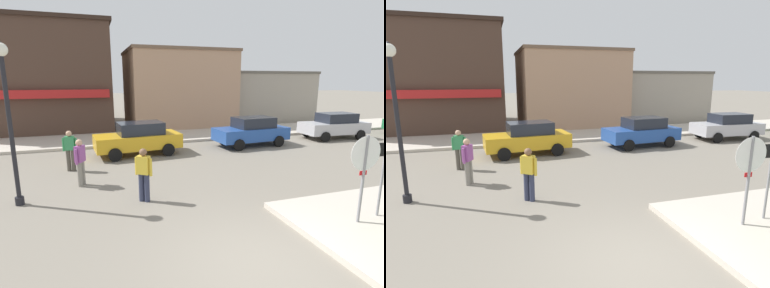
% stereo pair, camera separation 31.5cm
% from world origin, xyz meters
% --- Properties ---
extents(ground_plane, '(160.00, 160.00, 0.00)m').
position_xyz_m(ground_plane, '(0.00, 0.00, 0.00)').
color(ground_plane, gray).
extents(kerb_far, '(80.00, 4.00, 0.15)m').
position_xyz_m(kerb_far, '(0.00, 13.59, 0.07)').
color(kerb_far, beige).
rests_on(kerb_far, ground).
extents(stop_sign, '(0.82, 0.09, 2.30)m').
position_xyz_m(stop_sign, '(3.02, 0.62, 1.52)').
color(stop_sign, gray).
rests_on(stop_sign, ground).
extents(one_way_sign, '(0.60, 0.07, 2.10)m').
position_xyz_m(one_way_sign, '(3.78, 0.74, 1.33)').
color(one_way_sign, gray).
rests_on(one_way_sign, ground).
extents(lamp_post, '(0.36, 0.36, 4.54)m').
position_xyz_m(lamp_post, '(-5.11, 4.76, 2.96)').
color(lamp_post, black).
rests_on(lamp_post, ground).
extents(parked_car_nearest, '(4.14, 2.16, 1.56)m').
position_xyz_m(parked_car_nearest, '(-0.93, 9.65, 0.81)').
color(parked_car_nearest, gold).
rests_on(parked_car_nearest, ground).
extents(parked_car_second, '(4.12, 2.11, 1.56)m').
position_xyz_m(parked_car_second, '(5.22, 9.74, 0.81)').
color(parked_car_second, '#234C9E').
rests_on(parked_car_second, ground).
extents(parked_car_third, '(4.09, 2.05, 1.56)m').
position_xyz_m(parked_car_third, '(11.09, 9.97, 0.81)').
color(parked_car_third, '#B7B7BC').
rests_on(parked_car_third, ground).
extents(pedestrian_crossing_near, '(0.36, 0.53, 1.61)m').
position_xyz_m(pedestrian_crossing_near, '(-3.44, 5.89, 0.87)').
color(pedestrian_crossing_near, gray).
rests_on(pedestrian_crossing_near, ground).
extents(pedestrian_crossing_far, '(0.49, 0.40, 1.61)m').
position_xyz_m(pedestrian_crossing_far, '(-1.64, 3.88, 0.87)').
color(pedestrian_crossing_far, '#2D334C').
rests_on(pedestrian_crossing_far, ground).
extents(pedestrian_kerb_side, '(0.56, 0.27, 1.61)m').
position_xyz_m(pedestrian_kerb_side, '(-3.87, 7.83, 0.87)').
color(pedestrian_kerb_side, '#4C473D').
rests_on(pedestrian_kerb_side, ground).
extents(building_corner_shop, '(9.79, 9.96, 7.34)m').
position_xyz_m(building_corner_shop, '(-6.35, 20.31, 3.67)').
color(building_corner_shop, '#473328').
rests_on(building_corner_shop, ground).
extents(building_storefront_left_near, '(7.71, 6.97, 5.71)m').
position_xyz_m(building_storefront_left_near, '(3.48, 18.54, 2.86)').
color(building_storefront_left_near, tan).
rests_on(building_storefront_left_near, ground).
extents(building_storefront_left_mid, '(7.42, 5.85, 4.21)m').
position_xyz_m(building_storefront_left_mid, '(11.31, 18.91, 2.11)').
color(building_storefront_left_mid, '#9E9384').
rests_on(building_storefront_left_mid, ground).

